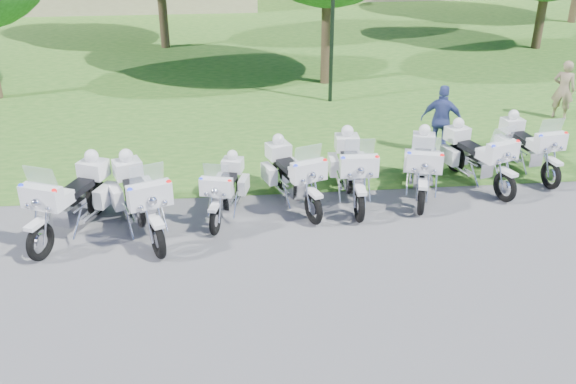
{
  "coord_description": "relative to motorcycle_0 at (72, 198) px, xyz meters",
  "views": [
    {
      "loc": [
        -0.72,
        -9.76,
        6.41
      ],
      "look_at": [
        0.35,
        1.2,
        0.95
      ],
      "focal_mm": 40.0,
      "sensor_mm": 36.0,
      "label": 1
    }
  ],
  "objects": [
    {
      "name": "ground",
      "position": [
        3.85,
        -1.78,
        -0.73
      ],
      "size": [
        100.0,
        100.0,
        0.0
      ],
      "primitive_type": "plane",
      "color": "slate",
      "rests_on": "ground"
    },
    {
      "name": "grass_lawn",
      "position": [
        3.85,
        25.22,
        -0.73
      ],
      "size": [
        100.0,
        48.0,
        0.01
      ],
      "primitive_type": "cube",
      "color": "#2A5E1D",
      "rests_on": "ground"
    },
    {
      "name": "motorcycle_0",
      "position": [
        0.0,
        0.0,
        0.0
      ],
      "size": [
        1.49,
        2.45,
        1.75
      ],
      "rotation": [
        0.0,
        0.0,
        2.74
      ],
      "color": "black",
      "rests_on": "ground"
    },
    {
      "name": "motorcycle_1",
      "position": [
        1.32,
        -0.12,
        0.01
      ],
      "size": [
        1.47,
        2.52,
        1.78
      ],
      "rotation": [
        0.0,
        0.0,
        3.51
      ],
      "color": "black",
      "rests_on": "ground"
    },
    {
      "name": "motorcycle_2",
      "position": [
        3.0,
        0.46,
        -0.14
      ],
      "size": [
        1.03,
        2.07,
        1.42
      ],
      "rotation": [
        0.0,
        0.0,
        2.88
      ],
      "color": "black",
      "rests_on": "ground"
    },
    {
      "name": "motorcycle_3",
      "position": [
        4.43,
        0.81,
        -0.05
      ],
      "size": [
        1.28,
        2.32,
        1.62
      ],
      "rotation": [
        0.0,
        0.0,
        3.47
      ],
      "color": "black",
      "rests_on": "ground"
    },
    {
      "name": "motorcycle_4",
      "position": [
        5.73,
        0.92,
        -0.02
      ],
      "size": [
        0.86,
        2.55,
        1.71
      ],
      "rotation": [
        0.0,
        0.0,
        3.11
      ],
      "color": "black",
      "rests_on": "ground"
    },
    {
      "name": "motorcycle_5",
      "position": [
        7.33,
        1.01,
        -0.05
      ],
      "size": [
        1.22,
        2.38,
        1.64
      ],
      "rotation": [
        0.0,
        0.0,
        2.86
      ],
      "color": "black",
      "rests_on": "ground"
    },
    {
      "name": "motorcycle_6",
      "position": [
        8.71,
        1.41,
        -0.05
      ],
      "size": [
        1.28,
        2.34,
        1.63
      ],
      "rotation": [
        0.0,
        0.0,
        3.46
      ],
      "color": "black",
      "rests_on": "ground"
    },
    {
      "name": "motorcycle_7",
      "position": [
        10.15,
        1.92,
        -0.07
      ],
      "size": [
        1.01,
        2.35,
        1.59
      ],
      "rotation": [
        0.0,
        0.0,
        3.3
      ],
      "color": "black",
      "rests_on": "ground"
    },
    {
      "name": "bystander_a",
      "position": [
        12.76,
        5.44,
        0.12
      ],
      "size": [
        0.74,
        0.7,
        1.71
      ],
      "primitive_type": "imported",
      "rotation": [
        0.0,
        0.0,
        2.51
      ],
      "color": "#8C755F",
      "rests_on": "ground"
    },
    {
      "name": "bystander_c",
      "position": [
        8.43,
        3.16,
        0.16
      ],
      "size": [
        1.14,
        0.84,
        1.79
      ],
      "primitive_type": "imported",
      "rotation": [
        0.0,
        0.0,
        2.7
      ],
      "color": "#394688",
      "rests_on": "ground"
    }
  ]
}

